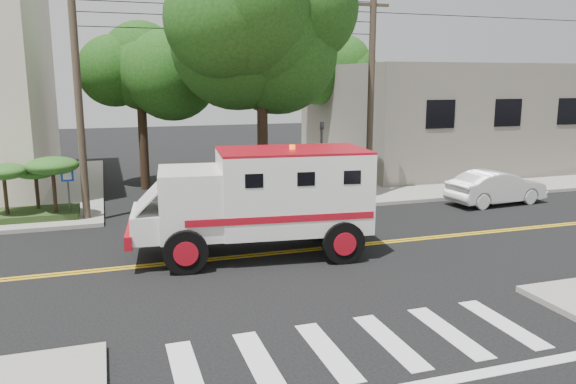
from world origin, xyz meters
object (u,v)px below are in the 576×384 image
object	(u,v)px
parked_sedan	(496,187)
pedestrian_b	(396,165)
pedestrian_a	(347,175)
armored_truck	(262,196)

from	to	relation	value
parked_sedan	pedestrian_b	distance (m)	5.64
pedestrian_a	pedestrian_b	size ratio (longest dim) A/B	1.06
armored_truck	pedestrian_b	distance (m)	13.23
pedestrian_a	pedestrian_b	world-z (taller)	pedestrian_a
armored_truck	parked_sedan	distance (m)	12.23
pedestrian_a	pedestrian_b	bearing A→B (deg)	173.05
armored_truck	pedestrian_a	bearing A→B (deg)	55.63
armored_truck	parked_sedan	bearing A→B (deg)	24.47
parked_sedan	pedestrian_b	bearing A→B (deg)	15.64
armored_truck	pedestrian_a	world-z (taller)	armored_truck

